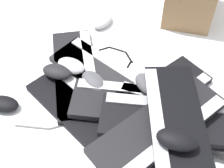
% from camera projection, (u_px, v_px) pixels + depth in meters
% --- Properties ---
extents(ground_plane, '(3.20, 3.20, 0.00)m').
position_uv_depth(ground_plane, '(94.00, 102.00, 1.10)').
color(ground_plane, white).
extents(keyboard_0, '(0.22, 0.46, 0.03)m').
position_uv_depth(keyboard_0, '(82.00, 112.00, 1.05)').
color(keyboard_0, black).
rests_on(keyboard_0, ground).
extents(keyboard_1, '(0.46, 0.34, 0.03)m').
position_uv_depth(keyboard_1, '(155.00, 130.00, 1.01)').
color(keyboard_1, '#232326').
rests_on(keyboard_1, ground).
extents(keyboard_2, '(0.46, 0.25, 0.03)m').
position_uv_depth(keyboard_2, '(156.00, 98.00, 1.09)').
color(keyboard_2, black).
rests_on(keyboard_2, ground).
extents(keyboard_3, '(0.18, 0.45, 0.03)m').
position_uv_depth(keyboard_3, '(105.00, 75.00, 1.16)').
color(keyboard_3, '#232326').
rests_on(keyboard_3, ground).
extents(keyboard_4, '(0.42, 0.42, 0.03)m').
position_uv_depth(keyboard_4, '(76.00, 72.00, 1.17)').
color(keyboard_4, black).
rests_on(keyboard_4, ground).
extents(keyboard_5, '(0.35, 0.46, 0.03)m').
position_uv_depth(keyboard_5, '(137.00, 104.00, 1.04)').
color(keyboard_5, black).
rests_on(keyboard_5, keyboard_2).
extents(keyboard_6, '(0.26, 0.46, 0.03)m').
position_uv_depth(keyboard_6, '(178.00, 119.00, 1.00)').
color(keyboard_6, '#232326').
rests_on(keyboard_6, keyboard_1).
extents(keyboard_7, '(0.35, 0.46, 0.03)m').
position_uv_depth(keyboard_7, '(171.00, 120.00, 0.96)').
color(keyboard_7, black).
rests_on(keyboard_7, keyboard_6).
extents(keyboard_8, '(0.46, 0.26, 0.03)m').
position_uv_depth(keyboard_8, '(160.00, 127.00, 0.91)').
color(keyboard_8, black).
rests_on(keyboard_8, keyboard_7).
extents(keyboard_9, '(0.44, 0.39, 0.03)m').
position_uv_depth(keyboard_9, '(176.00, 127.00, 0.88)').
color(keyboard_9, black).
rests_on(keyboard_9, keyboard_8).
extents(mouse_0, '(0.08, 0.12, 0.04)m').
position_uv_depth(mouse_0, '(71.00, 66.00, 1.14)').
color(mouse_0, '#B7B7BC').
rests_on(mouse_0, keyboard_4).
extents(mouse_2, '(0.10, 0.13, 0.04)m').
position_uv_depth(mouse_2, '(148.00, 85.00, 1.05)').
color(mouse_2, '#4C4C51').
rests_on(mouse_2, keyboard_5).
extents(mouse_3, '(0.10, 0.13, 0.04)m').
position_uv_depth(mouse_3, '(57.00, 72.00, 1.12)').
color(mouse_3, black).
rests_on(mouse_3, keyboard_4).
extents(mouse_4, '(0.10, 0.13, 0.04)m').
position_uv_depth(mouse_4, '(177.00, 140.00, 0.81)').
color(mouse_4, black).
rests_on(mouse_4, keyboard_9).
extents(mouse_5, '(0.09, 0.12, 0.04)m').
position_uv_depth(mouse_5, '(94.00, 81.00, 1.09)').
color(mouse_5, '#4C4C51').
rests_on(mouse_5, keyboard_3).
extents(mouse_6, '(0.11, 0.07, 0.04)m').
position_uv_depth(mouse_6, '(103.00, 21.00, 1.35)').
color(mouse_6, '#B7B7BC').
rests_on(mouse_6, ground).
extents(mouse_7, '(0.11, 0.13, 0.04)m').
position_uv_depth(mouse_7, '(3.00, 104.00, 1.07)').
color(mouse_7, black).
rests_on(mouse_7, ground).
extents(cable_0, '(0.18, 0.44, 0.01)m').
position_uv_depth(cable_0, '(87.00, 133.00, 1.01)').
color(cable_0, '#59595B').
rests_on(cable_0, ground).
extents(cable_1, '(0.52, 0.46, 0.01)m').
position_uv_depth(cable_1, '(115.00, 95.00, 1.11)').
color(cable_1, black).
rests_on(cable_1, ground).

